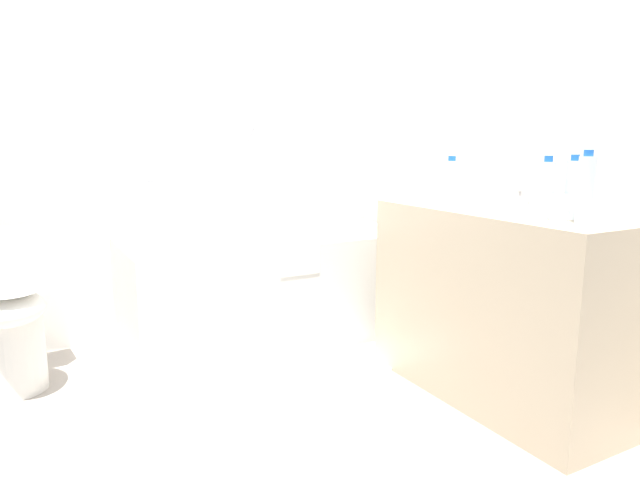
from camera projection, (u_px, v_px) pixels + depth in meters
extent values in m
plane|color=#9E9389|center=(217.00, 440.00, 2.11)|extent=(3.97, 3.97, 0.00)
cube|color=silver|center=(131.00, 132.00, 3.07)|extent=(3.37, 0.10, 2.31)
cube|color=silver|center=(525.00, 131.00, 2.63)|extent=(0.10, 2.99, 2.31)
cube|color=silver|center=(271.00, 287.00, 3.17)|extent=(1.60, 0.71, 0.59)
cube|color=white|center=(271.00, 243.00, 3.13)|extent=(1.31, 0.51, 0.09)
cylinder|color=#ACACB1|center=(365.00, 221.00, 3.41)|extent=(0.09, 0.03, 0.03)
cylinder|color=#ACACB1|center=(239.00, 156.00, 3.30)|extent=(0.25, 0.03, 0.43)
cylinder|color=#ACACB1|center=(174.00, 180.00, 3.14)|extent=(0.29, 0.03, 0.03)
cube|color=white|center=(299.00, 255.00, 2.84)|extent=(0.22, 0.03, 0.20)
cylinder|color=white|center=(12.00, 348.00, 2.50)|extent=(0.27, 0.27, 0.39)
ellipsoid|color=white|center=(8.00, 308.00, 2.43)|extent=(0.33, 0.39, 0.14)
ellipsoid|color=white|center=(7.00, 289.00, 2.41)|extent=(0.31, 0.37, 0.02)
cube|color=white|center=(0.00, 263.00, 2.59)|extent=(0.37, 0.21, 0.31)
cube|color=tan|center=(501.00, 304.00, 2.43)|extent=(0.53, 1.14, 0.82)
cylinder|color=white|center=(489.00, 203.00, 2.39)|extent=(0.30, 0.30, 0.05)
cylinder|color=#BBBBC0|center=(521.00, 198.00, 2.48)|extent=(0.02, 0.02, 0.07)
cylinder|color=#BBBBC0|center=(514.00, 190.00, 2.46)|extent=(0.09, 0.02, 0.02)
cylinder|color=#BBBBC0|center=(532.00, 203.00, 2.43)|extent=(0.03, 0.03, 0.04)
cylinder|color=#BBBBC0|center=(510.00, 200.00, 2.54)|extent=(0.03, 0.03, 0.04)
cylinder|color=silver|center=(586.00, 190.00, 1.94)|extent=(0.06, 0.06, 0.23)
cylinder|color=blue|center=(589.00, 153.00, 1.92)|extent=(0.03, 0.03, 0.02)
cylinder|color=silver|center=(573.00, 190.00, 2.06)|extent=(0.06, 0.06, 0.21)
cylinder|color=blue|center=(575.00, 158.00, 2.04)|extent=(0.03, 0.03, 0.02)
cylinder|color=silver|center=(451.00, 182.00, 2.55)|extent=(0.06, 0.06, 0.19)
cylinder|color=blue|center=(452.00, 158.00, 2.53)|extent=(0.03, 0.03, 0.02)
cylinder|color=silver|center=(546.00, 190.00, 2.08)|extent=(0.06, 0.06, 0.21)
cylinder|color=blue|center=(549.00, 159.00, 2.06)|extent=(0.03, 0.03, 0.02)
cylinder|color=white|center=(559.00, 208.00, 2.02)|extent=(0.07, 0.07, 0.10)
cylinder|color=white|center=(434.00, 192.00, 2.59)|extent=(0.07, 0.07, 0.10)
cube|color=white|center=(346.00, 364.00, 2.81)|extent=(0.66, 0.34, 0.01)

